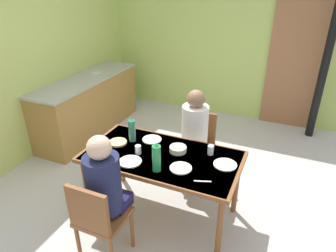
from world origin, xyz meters
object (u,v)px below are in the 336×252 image
chair_near_diner (98,218)px  serving_bowl_center (178,149)px  water_bottle_green_near (157,157)px  kitchen_counter (88,105)px  person_far_diner (194,127)px  water_bottle_green_far (132,130)px  person_near_diner (104,182)px  dining_table (162,161)px  chair_far_diner (197,143)px

chair_near_diner → serving_bowl_center: (0.36, 0.89, 0.27)m
chair_near_diner → water_bottle_green_near: bearing=59.1°
chair_near_diner → serving_bowl_center: size_ratio=5.12×
kitchen_counter → person_far_diner: bearing=-18.8°
kitchen_counter → person_far_diner: person_far_diner is taller
person_far_diner → chair_near_diner: bearing=75.4°
chair_near_diner → water_bottle_green_far: size_ratio=3.19×
kitchen_counter → serving_bowl_center: (2.01, -1.19, 0.32)m
water_bottle_green_near → water_bottle_green_far: water_bottle_green_near is taller
water_bottle_green_far → person_near_diner: bearing=-78.0°
dining_table → water_bottle_green_far: water_bottle_green_far is taller
dining_table → water_bottle_green_near: bearing=-76.0°
kitchen_counter → chair_far_diner: 2.09m
person_near_diner → serving_bowl_center: person_near_diner is taller
chair_near_diner → water_bottle_green_near: 0.71m
person_far_diner → water_bottle_green_far: size_ratio=2.82×
chair_near_diner → person_far_diner: (0.36, 1.39, 0.28)m
person_near_diner → water_bottle_green_near: person_near_diner is taller
person_near_diner → serving_bowl_center: bearing=64.2°
chair_far_diner → water_bottle_green_near: 1.08m
dining_table → water_bottle_green_near: size_ratio=5.35×
kitchen_counter → chair_near_diner: 2.65m
chair_near_diner → water_bottle_green_near: size_ratio=3.03×
chair_far_diner → serving_bowl_center: chair_far_diner is taller
person_near_diner → serving_bowl_center: (0.36, 0.75, -0.01)m
chair_near_diner → person_near_diner: (-0.00, 0.14, 0.28)m
person_near_diner → person_far_diner: same height
person_far_diner → water_bottle_green_far: bearing=42.9°
water_bottle_green_near → water_bottle_green_far: size_ratio=1.05×
kitchen_counter → person_near_diner: (1.65, -1.94, 0.33)m
chair_far_diner → person_far_diner: person_far_diner is taller
chair_near_diner → person_far_diner: 1.46m
person_far_diner → water_bottle_green_near: person_far_diner is taller
kitchen_counter → chair_far_diner: bearing=-15.2°
kitchen_counter → person_near_diner: bearing=-49.6°
chair_far_diner → dining_table: bearing=81.1°
dining_table → chair_far_diner: (0.12, 0.76, -0.17)m
water_bottle_green_far → chair_far_diner: bearing=49.9°
person_near_diner → water_bottle_green_near: size_ratio=2.68×
kitchen_counter → chair_far_diner: size_ratio=2.34×
person_near_diner → water_bottle_green_far: 0.79m
kitchen_counter → dining_table: (1.89, -1.31, 0.22)m
water_bottle_green_near → chair_near_diner: bearing=-120.9°
chair_far_diner → water_bottle_green_near: water_bottle_green_near is taller
person_far_diner → water_bottle_green_near: 0.88m
kitchen_counter → serving_bowl_center: bearing=-30.5°
water_bottle_green_far → chair_near_diner: bearing=-79.8°
kitchen_counter → person_far_diner: (2.01, -0.69, 0.33)m
dining_table → person_far_diner: 0.65m
chair_near_diner → water_bottle_green_far: water_bottle_green_far is taller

